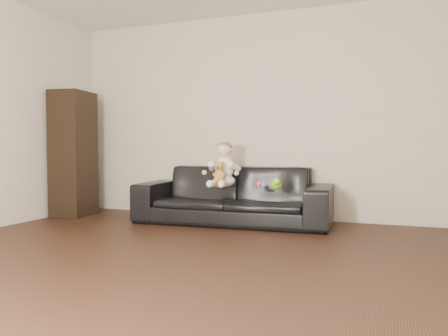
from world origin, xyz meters
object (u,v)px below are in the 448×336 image
at_px(toy_green, 276,185).
at_px(sofa, 233,195).
at_px(baby, 224,167).
at_px(toy_blue_disc, 261,188).
at_px(teddy_bear, 219,172).
at_px(cabinet, 74,154).
at_px(toy_rattle, 259,186).

bearing_deg(toy_green, sofa, 157.76).
xyz_separation_m(baby, toy_blue_disc, (0.47, -0.04, -0.23)).
bearing_deg(teddy_bear, baby, 100.80).
bearing_deg(sofa, baby, -125.16).
distance_m(baby, toy_green, 0.69).
bearing_deg(sofa, cabinet, -177.29).
height_order(cabinet, toy_rattle, cabinet).
distance_m(sofa, toy_green, 0.64).
bearing_deg(toy_rattle, cabinet, -178.96).
bearing_deg(baby, sofa, 58.94).
bearing_deg(teddy_bear, cabinet, -174.96).
xyz_separation_m(teddy_bear, toy_green, (0.64, 0.05, -0.13)).
bearing_deg(teddy_bear, sofa, 83.60).
relative_size(toy_rattle, toy_blue_disc, 0.54).
distance_m(toy_rattle, toy_blue_disc, 0.04).
height_order(cabinet, baby, cabinet).
bearing_deg(cabinet, toy_rattle, -7.20).
height_order(teddy_bear, toy_rattle, teddy_bear).
relative_size(teddy_bear, toy_blue_disc, 2.14).
bearing_deg(toy_rattle, teddy_bear, -163.53).
distance_m(cabinet, toy_blue_disc, 2.58).
bearing_deg(cabinet, toy_green, -8.87).
relative_size(cabinet, teddy_bear, 6.90).
height_order(baby, teddy_bear, baby).
bearing_deg(toy_green, cabinet, 179.37).
distance_m(cabinet, toy_rattle, 2.54).
xyz_separation_m(teddy_bear, toy_blue_disc, (0.46, 0.12, -0.17)).
bearing_deg(toy_rattle, sofa, 155.79).
relative_size(sofa, teddy_bear, 9.67).
xyz_separation_m(teddy_bear, toy_rattle, (0.42, 0.13, -0.15)).
relative_size(sofa, toy_rattle, 38.03).
bearing_deg(cabinet, sofa, -2.80).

